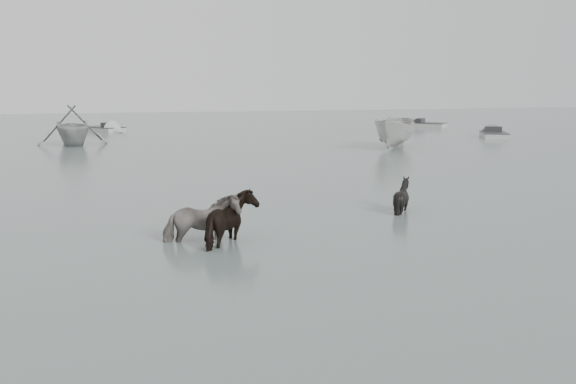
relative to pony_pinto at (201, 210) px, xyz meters
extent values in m
plane|color=#576763|center=(2.21, 0.56, -0.77)|extent=(140.00, 140.00, 0.00)
imported|color=black|center=(0.00, 0.00, 0.00)|extent=(1.84, 0.90, 1.53)
imported|color=black|center=(0.69, -0.41, 0.00)|extent=(1.59, 1.76, 1.54)
imported|color=black|center=(6.28, 2.05, -0.11)|extent=(1.39, 1.29, 1.32)
imported|color=#979997|center=(-3.93, 26.39, 0.53)|extent=(4.84, 5.42, 2.59)
imported|color=#B4B3AF|center=(14.29, 19.32, 0.22)|extent=(4.68, 5.19, 1.97)
camera|label=1|loc=(-2.16, -14.99, 2.99)|focal=40.00mm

